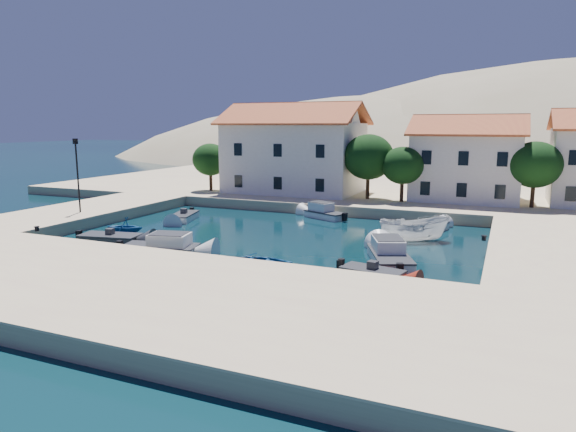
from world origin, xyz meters
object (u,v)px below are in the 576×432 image
object	(u,v)px
cabin_cruiser_south	(160,247)
boat_east	(414,241)
cabin_cruiser_east	(390,255)
rowboat_south	(254,268)
lamppost	(77,168)
building_mid	(467,157)
building_left	(295,147)

from	to	relation	value
cabin_cruiser_south	boat_east	xyz separation A→B (m)	(14.58, 10.51, -0.48)
cabin_cruiser_south	cabin_cruiser_east	world-z (taller)	same
rowboat_south	cabin_cruiser_east	xyz separation A→B (m)	(7.12, 4.35, 0.48)
lamppost	rowboat_south	size ratio (longest dim) A/B	1.36
building_mid	rowboat_south	xyz separation A→B (m)	(-9.60, -27.50, -5.22)
building_mid	rowboat_south	size ratio (longest dim) A/B	2.29
cabin_cruiser_south	cabin_cruiser_east	distance (m)	14.73
building_left	building_mid	xyz separation A→B (m)	(18.00, 1.00, -0.71)
building_left	cabin_cruiser_east	size ratio (longest dim) A/B	2.63
lamppost	building_mid	bearing A→B (deg)	35.45
building_left	lamppost	xyz separation A→B (m)	(-11.50, -20.00, -1.18)
building_mid	lamppost	world-z (taller)	building_mid
cabin_cruiser_south	rowboat_south	size ratio (longest dim) A/B	1.14
cabin_cruiser_south	building_mid	bearing A→B (deg)	44.80
cabin_cruiser_south	boat_east	size ratio (longest dim) A/B	0.99
lamppost	cabin_cruiser_south	size ratio (longest dim) A/B	1.20
cabin_cruiser_south	boat_east	distance (m)	17.97
lamppost	boat_east	size ratio (longest dim) A/B	1.19
building_mid	rowboat_south	distance (m)	29.59
lamppost	cabin_cruiser_south	xyz separation A→B (m)	(12.80, -6.00, -4.28)
rowboat_south	cabin_cruiser_east	world-z (taller)	cabin_cruiser_east
building_left	boat_east	world-z (taller)	building_left
building_mid	cabin_cruiser_east	bearing A→B (deg)	-96.11
cabin_cruiser_south	rowboat_south	bearing A→B (deg)	-17.48
cabin_cruiser_east	rowboat_south	bearing A→B (deg)	98.72
cabin_cruiser_east	boat_east	xyz separation A→B (m)	(0.35, 6.65, -0.48)
building_left	boat_east	xyz separation A→B (m)	(15.88, -15.50, -5.94)
rowboat_south	boat_east	bearing A→B (deg)	-51.69
rowboat_south	cabin_cruiser_east	bearing A→B (deg)	-76.07
lamppost	cabin_cruiser_south	distance (m)	14.77
lamppost	rowboat_south	bearing A→B (deg)	-18.09
building_left	boat_east	distance (m)	22.97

